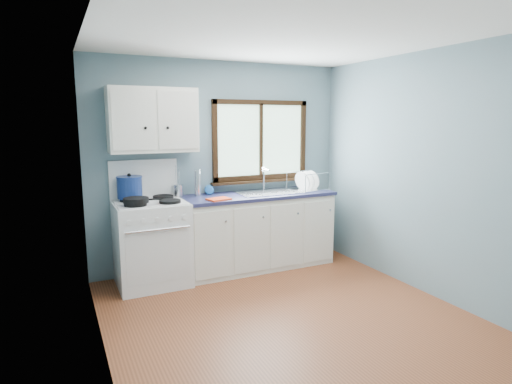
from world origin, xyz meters
name	(u,v)px	position (x,y,z in m)	size (l,w,h in m)	color
floor	(294,322)	(0.00, 0.00, -0.01)	(3.20, 3.60, 0.02)	brown
ceiling	(298,31)	(0.00, 0.00, 2.51)	(3.20, 3.60, 0.02)	white
wall_back	(221,165)	(0.00, 1.81, 1.25)	(3.20, 0.02, 2.50)	slate
wall_front	(490,236)	(0.00, -1.81, 1.25)	(3.20, 0.02, 2.50)	slate
wall_left	(97,200)	(-1.61, 0.00, 1.25)	(0.02, 3.60, 2.50)	slate
wall_right	(432,175)	(1.61, 0.00, 1.25)	(0.02, 3.60, 2.50)	slate
gas_range	(152,241)	(-0.95, 1.47, 0.49)	(0.76, 0.69, 1.36)	white
base_cabinets	(258,234)	(0.36, 1.49, 0.41)	(1.85, 0.60, 0.88)	white
countertop	(258,195)	(0.36, 1.49, 0.90)	(1.89, 0.64, 0.04)	#1C1E3F
sink	(271,197)	(0.54, 1.49, 0.86)	(0.84, 0.46, 0.44)	silver
window	(261,146)	(0.54, 1.77, 1.48)	(1.36, 0.10, 1.03)	#9EC6A8
upper_cabinets	(153,120)	(-0.85, 1.63, 1.80)	(0.95, 0.35, 0.70)	white
skillet	(136,200)	(-1.12, 1.32, 0.99)	(0.40, 0.29, 0.05)	black
stockpot	(130,187)	(-1.13, 1.62, 1.08)	(0.28, 0.28, 0.27)	navy
utensil_crock	(178,190)	(-0.58, 1.68, 1.00)	(0.12, 0.12, 0.37)	silver
thermos	(197,183)	(-0.36, 1.63, 1.08)	(0.07, 0.07, 0.31)	silver
soap_bottle	(209,184)	(-0.21, 1.65, 1.06)	(0.11, 0.11, 0.28)	blue
dish_towel	(219,199)	(-0.22, 1.30, 0.93)	(0.25, 0.18, 0.02)	#EE411B
dish_rack	(308,185)	(1.06, 1.47, 0.98)	(0.54, 0.46, 0.24)	silver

